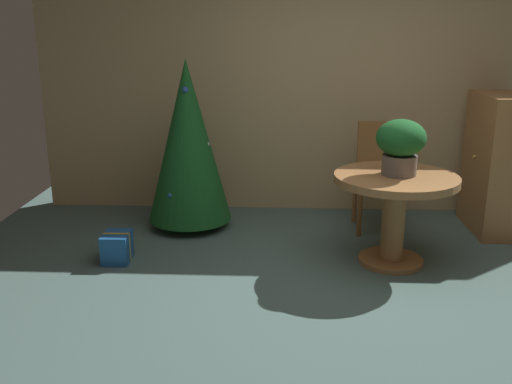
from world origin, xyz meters
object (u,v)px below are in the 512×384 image
(flower_vase, at_px, (401,144))
(wooden_cabinet, at_px, (500,164))
(holiday_tree, at_px, (188,141))
(round_dining_table, at_px, (395,199))
(gift_box_blue, at_px, (117,247))
(wooden_chair_far, at_px, (377,171))

(flower_vase, xyz_separation_m, wooden_cabinet, (1.08, 0.84, -0.35))
(flower_vase, xyz_separation_m, holiday_tree, (-1.77, 0.79, -0.15))
(flower_vase, distance_m, holiday_tree, 1.94)
(wooden_cabinet, bearing_deg, flower_vase, -142.28)
(round_dining_table, height_order, holiday_tree, holiday_tree)
(flower_vase, relative_size, wooden_cabinet, 0.34)
(round_dining_table, distance_m, gift_box_blue, 2.26)
(wooden_cabinet, bearing_deg, gift_box_blue, -164.66)
(wooden_chair_far, relative_size, gift_box_blue, 3.59)
(flower_vase, height_order, holiday_tree, holiday_tree)
(flower_vase, height_order, gift_box_blue, flower_vase)
(gift_box_blue, relative_size, wooden_cabinet, 0.22)
(wooden_chair_far, height_order, wooden_cabinet, wooden_cabinet)
(wooden_chair_far, bearing_deg, round_dining_table, -90.00)
(round_dining_table, height_order, wooden_cabinet, wooden_cabinet)
(gift_box_blue, bearing_deg, flower_vase, 1.85)
(round_dining_table, relative_size, wooden_chair_far, 0.97)
(wooden_chair_far, xyz_separation_m, gift_box_blue, (-2.22, -0.93, -0.43))
(holiday_tree, bearing_deg, wooden_cabinet, 0.91)
(round_dining_table, relative_size, gift_box_blue, 3.49)
(holiday_tree, height_order, gift_box_blue, holiday_tree)
(flower_vase, height_order, wooden_chair_far, flower_vase)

